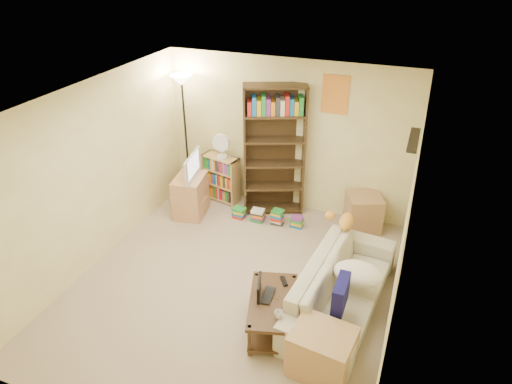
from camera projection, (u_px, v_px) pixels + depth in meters
The scene contains 19 objects.
room at pixel (230, 176), 5.28m from camera, with size 4.50×4.54×2.52m.
sofa at pixel (342, 287), 5.54m from camera, with size 1.07×2.26×0.64m, color #BFB69E.
navy_pillow at pixel (341, 295), 4.99m from camera, with size 0.42×0.13×0.38m, color #13124E.
cream_blanket at pixel (358, 274), 5.41m from camera, with size 0.59×0.42×0.25m, color white.
tabby_cat at pixel (343, 220), 6.11m from camera, with size 0.50×0.22×0.17m.
coffee_table at pixel (273, 310), 5.25m from camera, with size 0.78×1.08×0.43m.
laptop at pixel (271, 296), 5.22m from camera, with size 0.22×0.31×0.02m, color black.
laptop_screen at pixel (259, 287), 5.17m from camera, with size 0.01×0.32×0.22m, color white.
mug at pixel (279, 315), 4.92m from camera, with size 0.13×0.13×0.09m, color silver.
tv_remote at pixel (284, 281), 5.45m from camera, with size 0.05×0.17×0.02m, color black.
tv_stand at pixel (191, 196), 7.47m from camera, with size 0.45×0.63×0.67m, color tan.
television at pixel (188, 166), 7.21m from camera, with size 0.21×0.71×0.41m, color black.
tall_bookshelf at pixel (274, 148), 7.18m from camera, with size 1.02×0.66×2.15m.
short_bookshelf at pixel (221, 178), 7.84m from camera, with size 0.68×0.39×0.83m.
desk_fan at pixel (221, 145), 7.48m from camera, with size 0.29×0.17×0.43m.
floor_lamp at pixel (183, 102), 7.37m from camera, with size 0.36×0.36×2.15m.
side_table at pixel (363, 212), 7.11m from camera, with size 0.51×0.51×0.58m, color tan.
end_cabinet at pixel (322, 351), 4.75m from camera, with size 0.63×0.52×0.52m, color tan.
book_stacks at pixel (269, 217), 7.33m from camera, with size 1.17×0.23×0.25m.
Camera 1 is at (1.96, -4.28, 4.03)m, focal length 32.00 mm.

